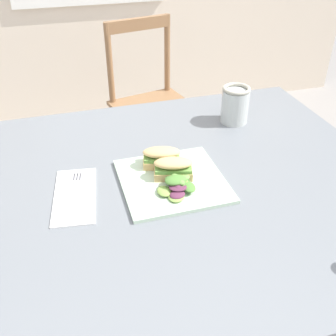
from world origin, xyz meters
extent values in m
cube|color=slate|center=(-0.08, 0.08, 0.72)|extent=(1.20, 1.01, 0.03)
cube|color=#8E6642|center=(-0.61, 0.51, 0.35)|extent=(0.07, 0.07, 0.71)
cube|color=#8E6642|center=(0.45, 0.51, 0.35)|extent=(0.07, 0.07, 0.71)
cylinder|color=#8E6642|center=(0.02, 0.93, 0.21)|extent=(0.03, 0.03, 0.43)
cylinder|color=#8E6642|center=(0.35, 1.00, 0.21)|extent=(0.03, 0.03, 0.43)
cylinder|color=#8E6642|center=(-0.06, 1.26, 0.21)|extent=(0.03, 0.03, 0.43)
cylinder|color=#8E6642|center=(0.27, 1.33, 0.21)|extent=(0.03, 0.03, 0.43)
cube|color=#8E6642|center=(0.15, 1.13, 0.44)|extent=(0.48, 0.48, 0.02)
cylinder|color=#8E6642|center=(-0.06, 1.27, 0.66)|extent=(0.03, 0.03, 0.42)
cylinder|color=#8E6642|center=(0.27, 1.34, 0.66)|extent=(0.03, 0.03, 0.42)
cube|color=#8E6642|center=(0.11, 1.31, 0.84)|extent=(0.36, 0.11, 0.06)
cube|color=beige|center=(-0.09, 0.08, 0.74)|extent=(0.27, 0.27, 0.01)
cube|color=#DBB270|center=(-0.08, 0.09, 0.76)|extent=(0.11, 0.07, 0.02)
cube|color=#6B9E47|center=(-0.08, 0.09, 0.78)|extent=(0.11, 0.08, 0.01)
ellipsoid|color=#DBB270|center=(-0.08, 0.09, 0.79)|extent=(0.11, 0.08, 0.02)
cube|color=#DBB270|center=(-0.09, 0.15, 0.76)|extent=(0.11, 0.07, 0.02)
cube|color=#6B9E47|center=(-0.09, 0.15, 0.78)|extent=(0.11, 0.08, 0.01)
ellipsoid|color=#DBB270|center=(-0.09, 0.15, 0.79)|extent=(0.11, 0.08, 0.02)
ellipsoid|color=#84A84C|center=(-0.10, 0.00, 0.75)|extent=(0.06, 0.07, 0.01)
ellipsoid|color=#518438|center=(-0.09, 0.04, 0.77)|extent=(0.07, 0.07, 0.01)
ellipsoid|color=#602D47|center=(-0.10, 0.00, 0.76)|extent=(0.05, 0.05, 0.01)
ellipsoid|color=#602D47|center=(-0.09, 0.02, 0.77)|extent=(0.05, 0.05, 0.01)
ellipsoid|color=#6B9E47|center=(-0.07, 0.04, 0.77)|extent=(0.06, 0.04, 0.01)
ellipsoid|color=#3D7033|center=(-0.08, 0.03, 0.77)|extent=(0.06, 0.05, 0.01)
ellipsoid|color=#6B9E47|center=(-0.08, 0.04, 0.78)|extent=(0.04, 0.06, 0.02)
ellipsoid|color=#4C2338|center=(-0.09, 0.03, 0.77)|extent=(0.05, 0.05, 0.01)
ellipsoid|color=#602D47|center=(-0.09, 0.03, 0.77)|extent=(0.03, 0.05, 0.01)
ellipsoid|color=#84A84C|center=(-0.12, 0.02, 0.76)|extent=(0.04, 0.05, 0.01)
ellipsoid|color=#518438|center=(-0.09, 0.04, 0.78)|extent=(0.06, 0.04, 0.02)
ellipsoid|color=#84A84C|center=(-0.08, 0.04, 0.77)|extent=(0.06, 0.03, 0.02)
ellipsoid|color=#518438|center=(-0.06, 0.02, 0.76)|extent=(0.04, 0.05, 0.01)
ellipsoid|color=#3D7033|center=(-0.07, 0.04, 0.76)|extent=(0.05, 0.04, 0.02)
cube|color=white|center=(-0.34, 0.09, 0.74)|extent=(0.14, 0.24, 0.00)
cube|color=silver|center=(-0.34, 0.07, 0.75)|extent=(0.04, 0.14, 0.00)
cube|color=silver|center=(-0.33, 0.16, 0.75)|extent=(0.03, 0.05, 0.00)
cube|color=#38383D|center=(-0.32, 0.16, 0.75)|extent=(0.01, 0.03, 0.00)
cube|color=#38383D|center=(-0.33, 0.16, 0.75)|extent=(0.01, 0.03, 0.00)
cube|color=#38383D|center=(-0.33, 0.17, 0.75)|extent=(0.01, 0.03, 0.00)
cylinder|color=#C67528|center=(0.22, 0.35, 0.78)|extent=(0.08, 0.08, 0.09)
cylinder|color=silver|center=(0.22, 0.35, 0.80)|extent=(0.09, 0.09, 0.11)
torus|color=#B7B29E|center=(0.22, 0.35, 0.86)|extent=(0.09, 0.09, 0.01)
camera|label=1|loc=(-0.34, -0.75, 1.37)|focal=42.67mm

